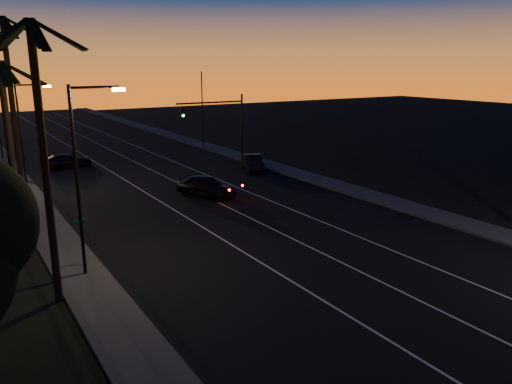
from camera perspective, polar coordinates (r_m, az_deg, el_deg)
road at (r=37.98m, az=-6.28°, el=-0.70°), size 20.00×170.00×0.01m
sidewalk_left at (r=34.81m, az=-23.11°, el=-3.08°), size 2.40×170.00×0.16m
sidewalk_right at (r=43.82m, az=7.00°, el=1.42°), size 2.40×170.00×0.16m
lane_stripe_left at (r=36.83m, az=-10.48°, el=-1.32°), size 0.12×160.00×0.01m
lane_stripe_mid at (r=38.18m, az=-5.60°, el=-0.58°), size 0.12×160.00×0.01m
lane_stripe_right at (r=39.81m, az=-1.09°, el=0.11°), size 0.12×160.00×0.01m
palm_near at (r=21.52m, az=-23.29°, el=5.83°), size 4.25×4.16×11.53m
palm_mid at (r=27.45m, az=-26.40°, el=5.39°), size 4.25×4.16×10.03m
palm_far at (r=33.36m, az=-26.10°, el=9.12°), size 4.25×4.16×12.53m
streetlight_left_near at (r=24.08m, az=-19.21°, el=2.76°), size 2.55×0.26×9.00m
streetlight_left_far at (r=41.69m, az=-24.92°, el=6.48°), size 2.55×0.26×8.50m
street_sign at (r=25.94m, az=-19.27°, el=-4.85°), size 0.70×0.06×2.60m
signal_mast at (r=49.08m, az=-4.02°, el=8.45°), size 7.10×0.41×7.00m
signal_post at (r=44.09m, az=-23.45°, el=4.14°), size 0.28×0.37×4.20m
far_pole_right at (r=61.51m, az=-6.15°, el=9.34°), size 0.14×0.14×9.00m
lead_car at (r=38.21m, az=-5.77°, el=0.68°), size 3.89×5.63×1.64m
right_car at (r=47.47m, az=-0.36°, el=3.36°), size 3.14×4.72×1.47m
cross_car at (r=52.00m, az=-20.77°, el=3.34°), size 5.04×2.81×1.38m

